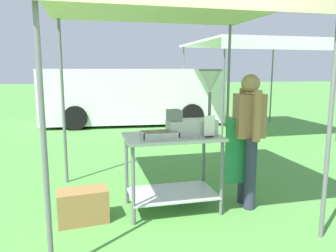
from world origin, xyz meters
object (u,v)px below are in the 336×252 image
donut_tray (160,136)px  donut_fryer (197,110)px  supply_crate (83,206)px  stall_canopy (170,10)px  van_white (133,95)px  neighbour_tent (255,45)px  donut_cart (172,157)px  vendor (248,134)px  menu_sign (209,128)px

donut_tray → donut_fryer: donut_fryer is taller
supply_crate → stall_canopy: bearing=10.6°
stall_canopy → van_white: bearing=85.8°
donut_tray → supply_crate: donut_tray is taller
stall_canopy → neighbour_tent: size_ratio=0.88×
donut_cart → vendor: vendor is taller
stall_canopy → van_white: (0.48, 6.53, -1.44)m
donut_fryer → vendor: size_ratio=0.47×
donut_tray → menu_sign: menu_sign is taller
stall_canopy → supply_crate: 2.38m
donut_tray → van_white: (0.66, 6.74, -0.05)m
donut_cart → van_white: size_ratio=0.20×
donut_cart → vendor: 0.96m
van_white → donut_fryer: bearing=-91.6°
vendor → supply_crate: vendor is taller
neighbour_tent → menu_sign: bearing=-123.3°
vendor → van_white: 6.75m
donut_fryer → menu_sign: bearing=-65.4°
menu_sign → stall_canopy: bearing=140.6°
stall_canopy → menu_sign: 1.40m
supply_crate → van_white: size_ratio=0.10×
donut_tray → donut_fryer: (0.47, 0.09, 0.27)m
donut_tray → menu_sign: 0.57m
neighbour_tent → supply_crate: bearing=-135.0°
donut_fryer → vendor: donut_fryer is taller
menu_sign → neighbour_tent: (2.93, 4.45, 1.29)m
vendor → donut_fryer: bearing=172.2°
neighbour_tent → stall_canopy: bearing=-128.6°
donut_fryer → donut_cart: bearing=175.2°
donut_cart → van_white: 6.65m
donut_tray → neighbour_tent: size_ratio=0.13×
donut_fryer → supply_crate: (-1.33, -0.07, -1.02)m
donut_cart → van_white: van_white is taller
donut_fryer → menu_sign: (0.09, -0.19, -0.19)m
neighbour_tent → van_white: bearing=139.8°
donut_cart → donut_fryer: size_ratio=1.46×
vendor → neighbour_tent: bearing=61.2°
donut_fryer → donut_tray: bearing=-169.5°
donut_fryer → van_white: 6.66m
vendor → van_white: van_white is taller
donut_cart → neighbour_tent: (3.31, 4.24, 1.66)m
supply_crate → neighbour_tent: neighbour_tent is taller
donut_fryer → supply_crate: donut_fryer is taller
supply_crate → neighbour_tent: 6.49m
van_white → neighbour_tent: (2.82, -2.38, 1.42)m
donut_fryer → menu_sign: donut_fryer is taller
stall_canopy → vendor: bearing=-12.8°
donut_fryer → supply_crate: 1.68m
menu_sign → vendor: vendor is taller
stall_canopy → donut_tray: bearing=-129.9°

